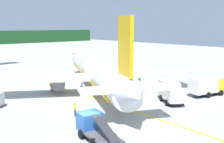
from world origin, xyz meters
TOP-DOWN VIEW (x-y plane):
  - airliner_foreground at (12.80, 15.09)m, footprint 32.83×38.90m
  - service_truck_fuel at (16.38, 2.41)m, footprint 4.73×5.70m
  - service_truck_baggage at (0.46, -0.57)m, footprint 3.02×6.12m
  - service_truck_catering at (23.77, 1.08)m, footprint 6.46×3.42m
  - crew_marshaller at (2.70, 6.18)m, footprint 0.38×0.59m
  - crew_loader_left at (6.91, 19.76)m, footprint 0.52×0.45m
  - apron_guide_line at (9.46, 10.60)m, footprint 0.30×60.00m

SIDE VIEW (x-z plane):
  - apron_guide_line at x=9.46m, z-range 0.00..0.01m
  - crew_loader_left at x=6.91m, z-range 0.15..1.82m
  - crew_marshaller at x=2.70m, z-range 0.17..1.96m
  - service_truck_baggage at x=0.46m, z-range -0.07..2.45m
  - service_truck_fuel at x=16.38m, z-range 0.13..3.09m
  - service_truck_catering at x=23.77m, z-range 0.14..3.08m
  - airliner_foreground at x=12.80m, z-range -2.56..9.34m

